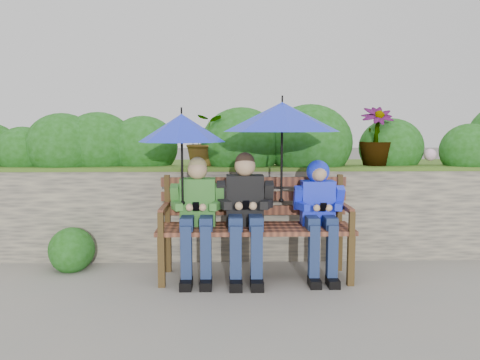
{
  "coord_description": "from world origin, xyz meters",
  "views": [
    {
      "loc": [
        -0.12,
        -4.42,
        1.45
      ],
      "look_at": [
        0.0,
        0.1,
        0.95
      ],
      "focal_mm": 35.0,
      "sensor_mm": 36.0,
      "label": 1
    }
  ],
  "objects_px": {
    "boy_right": "(319,207)",
    "umbrella_right": "(282,117)",
    "boy_left": "(197,211)",
    "umbrella_left": "(182,128)",
    "park_bench": "(255,220)",
    "boy_middle": "(245,209)"
  },
  "relations": [
    {
      "from": "park_bench",
      "to": "boy_left",
      "type": "distance_m",
      "value": 0.57
    },
    {
      "from": "boy_left",
      "to": "umbrella_left",
      "type": "height_order",
      "value": "umbrella_left"
    },
    {
      "from": "boy_left",
      "to": "boy_middle",
      "type": "distance_m",
      "value": 0.46
    },
    {
      "from": "park_bench",
      "to": "boy_right",
      "type": "bearing_deg",
      "value": -6.91
    },
    {
      "from": "boy_right",
      "to": "umbrella_left",
      "type": "xyz_separation_m",
      "value": [
        -1.31,
        -0.04,
        0.76
      ]
    },
    {
      "from": "boy_left",
      "to": "boy_right",
      "type": "height_order",
      "value": "boy_left"
    },
    {
      "from": "park_bench",
      "to": "boy_middle",
      "type": "distance_m",
      "value": 0.18
    },
    {
      "from": "boy_left",
      "to": "park_bench",
      "type": "bearing_deg",
      "value": 9.31
    },
    {
      "from": "boy_middle",
      "to": "boy_left",
      "type": "bearing_deg",
      "value": 179.43
    },
    {
      "from": "boy_middle",
      "to": "umbrella_right",
      "type": "distance_m",
      "value": 0.94
    },
    {
      "from": "umbrella_left",
      "to": "boy_right",
      "type": "bearing_deg",
      "value": 1.83
    },
    {
      "from": "boy_left",
      "to": "umbrella_right",
      "type": "distance_m",
      "value": 1.2
    },
    {
      "from": "umbrella_left",
      "to": "umbrella_right",
      "type": "bearing_deg",
      "value": 0.32
    },
    {
      "from": "park_bench",
      "to": "umbrella_left",
      "type": "relative_size",
      "value": 2.04
    },
    {
      "from": "boy_right",
      "to": "umbrella_right",
      "type": "height_order",
      "value": "umbrella_right"
    },
    {
      "from": "park_bench",
      "to": "boy_middle",
      "type": "height_order",
      "value": "boy_middle"
    },
    {
      "from": "boy_left",
      "to": "umbrella_left",
      "type": "relative_size",
      "value": 1.28
    },
    {
      "from": "park_bench",
      "to": "boy_right",
      "type": "xyz_separation_m",
      "value": [
        0.62,
        -0.07,
        0.13
      ]
    },
    {
      "from": "park_bench",
      "to": "boy_right",
      "type": "relative_size",
      "value": 1.63
    },
    {
      "from": "park_bench",
      "to": "umbrella_left",
      "type": "height_order",
      "value": "umbrella_left"
    },
    {
      "from": "boy_right",
      "to": "umbrella_right",
      "type": "distance_m",
      "value": 0.94
    },
    {
      "from": "park_bench",
      "to": "umbrella_left",
      "type": "bearing_deg",
      "value": -170.41
    }
  ]
}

